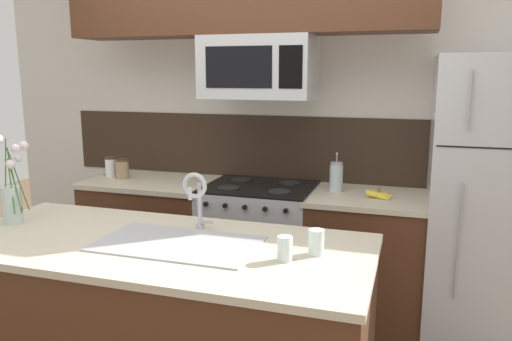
{
  "coord_description": "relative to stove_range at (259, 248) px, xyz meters",
  "views": [
    {
      "loc": [
        1.01,
        -2.37,
        1.7
      ],
      "look_at": [
        0.17,
        0.27,
        1.16
      ],
      "focal_mm": 35.0,
      "sensor_mm": 36.0,
      "label": 1
    }
  ],
  "objects": [
    {
      "name": "flower_vase",
      "position": [
        -1.01,
        -1.21,
        0.59
      ],
      "size": [
        0.16,
        0.14,
        0.48
      ],
      "color": "silver",
      "rests_on": "island_counter"
    },
    {
      "name": "sink_faucet",
      "position": [
        -0.02,
        -1.03,
        0.65
      ],
      "size": [
        0.14,
        0.14,
        0.31
      ],
      "color": "#B7BABF",
      "rests_on": "island_counter"
    },
    {
      "name": "back_counter_right",
      "position": [
        0.75,
        0.0,
        -0.01
      ],
      "size": [
        0.77,
        0.65,
        0.91
      ],
      "color": "#4C2B19",
      "rests_on": "ground"
    },
    {
      "name": "island_counter",
      "position": [
        -0.13,
        -1.25,
        -0.01
      ],
      "size": [
        2.06,
        0.9,
        0.91
      ],
      "color": "#4C2B19",
      "rests_on": "ground"
    },
    {
      "name": "back_counter_left",
      "position": [
        -0.85,
        0.0,
        -0.01
      ],
      "size": [
        0.97,
        0.65,
        0.91
      ],
      "color": "#4C2B19",
      "rests_on": "ground"
    },
    {
      "name": "stove_range",
      "position": [
        0.0,
        0.0,
        0.0
      ],
      "size": [
        0.76,
        0.64,
        0.93
      ],
      "color": "#B7BABF",
      "rests_on": "ground"
    },
    {
      "name": "french_press",
      "position": [
        0.53,
        0.06,
        0.55
      ],
      "size": [
        0.09,
        0.09,
        0.27
      ],
      "color": "silver",
      "rests_on": "back_counter_right"
    },
    {
      "name": "rear_partition",
      "position": [
        0.3,
        0.38,
        0.84
      ],
      "size": [
        5.2,
        0.1,
        2.6
      ],
      "primitive_type": "cube",
      "color": "silver",
      "rests_on": "ground"
    },
    {
      "name": "microwave",
      "position": [
        0.0,
        -0.02,
        1.28
      ],
      "size": [
        0.74,
        0.4,
        0.41
      ],
      "color": "#B7BABF"
    },
    {
      "name": "banana_bunch",
      "position": [
        0.82,
        -0.06,
        0.47
      ],
      "size": [
        0.19,
        0.12,
        0.08
      ],
      "color": "yellow",
      "rests_on": "back_counter_right"
    },
    {
      "name": "refrigerator",
      "position": [
        1.54,
        0.02,
        0.44
      ],
      "size": [
        0.85,
        0.74,
        1.81
      ],
      "color": "#B7BABF",
      "rests_on": "ground"
    },
    {
      "name": "storage_jar_tall",
      "position": [
        -1.22,
        0.02,
        0.52
      ],
      "size": [
        0.08,
        0.08,
        0.15
      ],
      "color": "silver",
      "rests_on": "back_counter_left"
    },
    {
      "name": "splash_band",
      "position": [
        -0.0,
        0.32,
        0.69
      ],
      "size": [
        3.38,
        0.01,
        0.48
      ],
      "primitive_type": "cube",
      "color": "#332319",
      "rests_on": "rear_partition"
    },
    {
      "name": "kitchen_sink",
      "position": [
        -0.02,
        -1.25,
        0.38
      ],
      "size": [
        0.76,
        0.44,
        0.16
      ],
      "color": "#ADAFB5",
      "rests_on": "island_counter"
    },
    {
      "name": "spare_glass",
      "position": [
        0.63,
        -1.19,
        0.51
      ],
      "size": [
        0.07,
        0.07,
        0.12
      ],
      "color": "silver",
      "rests_on": "island_counter"
    },
    {
      "name": "drinking_glass",
      "position": [
        0.52,
        -1.3,
        0.5
      ],
      "size": [
        0.07,
        0.07,
        0.11
      ],
      "color": "silver",
      "rests_on": "island_counter"
    },
    {
      "name": "storage_jar_medium",
      "position": [
        -1.09,
        -0.02,
        0.52
      ],
      "size": [
        0.1,
        0.1,
        0.15
      ],
      "color": "#997F5B",
      "rests_on": "back_counter_left"
    }
  ]
}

